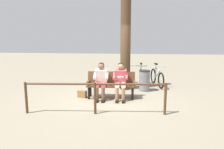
# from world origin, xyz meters

# --- Properties ---
(ground_plane) EXTENTS (40.00, 40.00, 0.00)m
(ground_plane) POSITION_xyz_m (0.00, 0.00, 0.00)
(ground_plane) COLOR gray
(bench) EXTENTS (1.62, 0.56, 0.87)m
(bench) POSITION_xyz_m (-0.12, -0.27, 0.51)
(bench) COLOR #51331E
(bench) RESTS_ON ground
(person_reading) EXTENTS (0.50, 0.78, 1.20)m
(person_reading) POSITION_xyz_m (-0.44, -0.12, 0.66)
(person_reading) COLOR #D84C59
(person_reading) RESTS_ON ground
(person_companion) EXTENTS (0.50, 0.78, 1.20)m
(person_companion) POSITION_xyz_m (0.19, -0.09, 0.66)
(person_companion) COLOR white
(person_companion) RESTS_ON ground
(handbag) EXTENTS (0.32, 0.21, 0.24)m
(handbag) POSITION_xyz_m (0.86, -0.14, 0.12)
(handbag) COLOR olive
(handbag) RESTS_ON ground
(tree_trunk) EXTENTS (0.39, 0.39, 3.83)m
(tree_trunk) POSITION_xyz_m (-0.52, -1.50, 1.91)
(tree_trunk) COLOR #4C3823
(tree_trunk) RESTS_ON ground
(litter_bin) EXTENTS (0.42, 0.42, 0.80)m
(litter_bin) POSITION_xyz_m (-1.27, -1.28, 0.40)
(litter_bin) COLOR slate
(litter_bin) RESTS_ON ground
(bicycle_orange) EXTENTS (0.55, 1.65, 0.94)m
(bicycle_orange) POSITION_xyz_m (-1.82, -2.21, 0.36)
(bicycle_orange) COLOR black
(bicycle_orange) RESTS_ON ground
(bicycle_blue) EXTENTS (0.48, 1.68, 0.94)m
(bicycle_blue) POSITION_xyz_m (-1.15, -2.28, 0.36)
(bicycle_blue) COLOR black
(bicycle_blue) RESTS_ON ground
(bicycle_black) EXTENTS (0.48, 1.67, 0.94)m
(bicycle_black) POSITION_xyz_m (-0.57, -2.37, 0.36)
(bicycle_black) COLOR black
(bicycle_black) RESTS_ON ground
(railing_fence) EXTENTS (3.73, 0.39, 0.85)m
(railing_fence) POSITION_xyz_m (0.11, 1.34, 0.61)
(railing_fence) COLOR #51331E
(railing_fence) RESTS_ON ground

